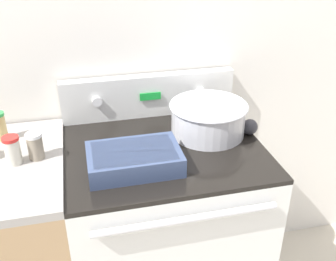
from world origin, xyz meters
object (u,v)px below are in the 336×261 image
object	(u,v)px
spice_jar_red_cap	(12,150)
spice_jar_white_cap	(35,146)
ladle	(248,126)
casserole_dish	(134,158)
spice_jar_green_cap	(0,126)
mixing_bowl	(208,117)

from	to	relation	value
spice_jar_red_cap	spice_jar_white_cap	bearing A→B (deg)	12.22
ladle	spice_jar_white_cap	xyz separation A→B (m)	(-0.82, -0.03, 0.03)
casserole_dish	spice_jar_white_cap	bearing A→B (deg)	159.46
spice_jar_white_cap	ladle	bearing A→B (deg)	1.97
spice_jar_white_cap	spice_jar_red_cap	distance (m)	0.08
ladle	spice_jar_green_cap	distance (m)	0.97
casserole_dish	mixing_bowl	bearing A→B (deg)	28.72
casserole_dish	spice_jar_red_cap	size ratio (longest dim) A/B	3.08
spice_jar_white_cap	spice_jar_red_cap	bearing A→B (deg)	-167.78
casserole_dish	spice_jar_white_cap	xyz separation A→B (m)	(-0.33, 0.12, 0.02)
ladle	spice_jar_red_cap	xyz separation A→B (m)	(-0.89, -0.04, 0.04)
spice_jar_white_cap	spice_jar_red_cap	size ratio (longest dim) A/B	0.95
casserole_dish	ladle	size ratio (longest dim) A/B	1.19
mixing_bowl	ladle	world-z (taller)	mixing_bowl
spice_jar_green_cap	spice_jar_white_cap	bearing A→B (deg)	-51.65
spice_jar_red_cap	spice_jar_green_cap	world-z (taller)	spice_jar_green_cap
spice_jar_green_cap	casserole_dish	bearing A→B (deg)	-32.44
spice_jar_green_cap	spice_jar_red_cap	bearing A→B (deg)	-71.52
casserole_dish	ladle	xyz separation A→B (m)	(0.49, 0.15, -0.01)
spice_jar_white_cap	spice_jar_green_cap	world-z (taller)	spice_jar_green_cap
spice_jar_green_cap	mixing_bowl	bearing A→B (deg)	-8.46
ladle	spice_jar_red_cap	distance (m)	0.90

